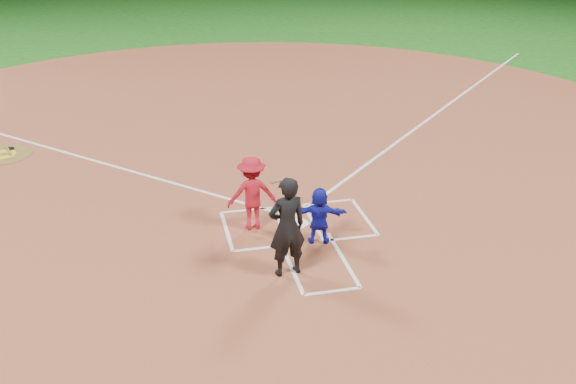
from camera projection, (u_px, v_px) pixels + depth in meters
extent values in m
plane|color=#175916|center=(297.00, 224.00, 14.38)|extent=(120.00, 120.00, 0.00)
cylinder|color=brown|center=(251.00, 136.00, 19.70)|extent=(28.00, 28.00, 0.01)
cylinder|color=white|center=(297.00, 223.00, 14.37)|extent=(0.60, 0.60, 0.02)
cylinder|color=brown|center=(1.00, 155.00, 18.20)|extent=(1.70, 1.70, 0.01)
cylinder|color=gold|center=(1.00, 155.00, 18.20)|extent=(0.80, 0.80, 0.00)
cylinder|color=olive|center=(8.00, 150.00, 18.44)|extent=(0.29, 0.83, 0.06)
torus|color=black|center=(11.00, 148.00, 18.58)|extent=(0.19, 0.19, 0.05)
imported|color=#151AB2|center=(319.00, 216.00, 13.36)|extent=(1.21, 0.67, 1.24)
imported|color=black|center=(287.00, 227.00, 12.06)|extent=(0.81, 0.61, 2.02)
cube|color=white|center=(247.00, 210.00, 14.99)|extent=(1.22, 0.08, 0.01)
cube|color=white|center=(262.00, 248.00, 13.37)|extent=(1.22, 0.08, 0.01)
cube|color=white|center=(281.00, 225.00, 14.30)|extent=(0.08, 1.83, 0.01)
cube|color=white|center=(227.00, 231.00, 14.06)|extent=(0.08, 1.83, 0.01)
cube|color=white|center=(328.00, 202.00, 15.38)|extent=(1.22, 0.08, 0.01)
cube|color=white|center=(351.00, 238.00, 13.76)|extent=(1.22, 0.08, 0.01)
cube|color=white|center=(313.00, 222.00, 14.45)|extent=(0.08, 1.83, 0.01)
cube|color=white|center=(364.00, 216.00, 14.70)|extent=(0.08, 1.83, 0.01)
cube|color=white|center=(290.00, 265.00, 12.76)|extent=(0.08, 2.20, 0.01)
cube|color=white|center=(343.00, 258.00, 12.98)|extent=(0.08, 2.20, 0.01)
cube|color=white|center=(332.00, 291.00, 11.90)|extent=(1.10, 0.08, 0.01)
cube|color=white|center=(445.00, 107.00, 22.33)|extent=(14.21, 14.21, 0.01)
cube|color=white|center=(15.00, 138.00, 19.48)|extent=(14.21, 14.21, 0.01)
imported|color=#AF1324|center=(252.00, 193.00, 13.86)|extent=(1.08, 0.62, 1.67)
cylinder|color=olive|center=(280.00, 181.00, 13.72)|extent=(0.61, 0.67, 0.28)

